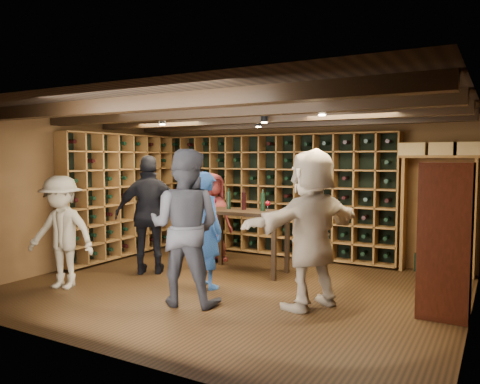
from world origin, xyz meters
The scene contains 13 objects.
ground centered at (0.00, 0.00, 0.00)m, with size 6.00×6.00×0.00m, color #331F0E.
room_shell centered at (0.00, 0.05, 2.42)m, with size 6.00×6.00×6.00m.
wine_rack_back centered at (-0.52, 2.33, 1.15)m, with size 4.65×0.30×2.20m.
wine_rack_left centered at (-2.83, 0.82, 1.15)m, with size 0.30×2.65×2.20m.
crate_shelf centered at (2.41, 2.32, 1.57)m, with size 1.20×0.32×2.07m.
display_cabinet centered at (2.71, 0.20, 0.86)m, with size 0.55×0.50×1.75m.
man_blue_shirt centered at (-0.35, -0.11, 0.82)m, with size 0.60×0.39×1.64m, color navy.
man_grey_suit centered at (-0.17, -0.87, 0.97)m, with size 0.94×0.73×1.94m, color black.
guest_red_floral centered at (-1.19, 1.34, 0.78)m, with size 0.77×0.50×1.57m, color maroon.
guest_woman_black centered at (-1.57, 0.13, 0.94)m, with size 1.10×0.46×1.87m, color black.
guest_khaki centered at (-2.11, -1.13, 0.79)m, with size 1.02×0.59×1.58m, color gray.
guest_beige centered at (1.26, -0.23, 0.97)m, with size 1.81×0.58×1.95m, color gray.
tasting_table centered at (-0.29, 0.92, 0.87)m, with size 1.35×0.72×1.28m.
Camera 1 is at (3.26, -5.57, 1.83)m, focal length 35.00 mm.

